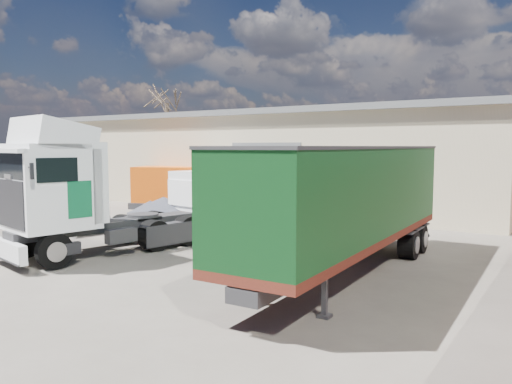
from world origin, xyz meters
The scene contains 8 objects.
ground centered at (0.00, 0.00, 0.00)m, with size 120.00×120.00×0.00m, color #2A2722.
warehouse centered at (-6.00, 16.00, 2.66)m, with size 30.60×12.60×5.42m.
bare_tree centered at (-18.00, 20.00, 7.92)m, with size 4.00×4.00×9.60m.
tractor_unit centered at (-1.76, -1.34, 1.79)m, with size 3.59×6.68×4.27m.
box_trailer centered at (6.16, 1.17, 2.09)m, with size 2.53×10.36×3.42m.
panel_van centered at (-4.65, 9.58, 1.13)m, with size 2.90×5.58×2.18m.
orange_skip centered at (-8.00, 9.33, 1.00)m, with size 4.24×3.42×2.30m.
gravel_heap centered at (-6.69, 7.58, 0.39)m, with size 4.91×4.26×0.85m.
Camera 1 is at (11.22, -11.01, 3.41)m, focal length 35.00 mm.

